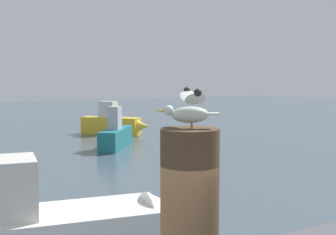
# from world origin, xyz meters

# --- Properties ---
(mooring_post) EXTENTS (0.37, 0.37, 1.09)m
(mooring_post) POSITION_xyz_m (1.15, -0.54, 2.18)
(mooring_post) COLOR #4C3823
(mooring_post) RESTS_ON harbor_quay
(seagull) EXTENTS (0.39, 0.55, 0.25)m
(seagull) POSITION_xyz_m (1.14, -0.53, 2.85)
(seagull) COLOR #C66860
(seagull) RESTS_ON mooring_post
(boat_white) EXTENTS (5.18, 2.23, 1.91)m
(boat_white) POSITION_xyz_m (1.93, 4.03, 0.60)
(boat_white) COLOR silver
(boat_white) RESTS_ON ground_plane
(boat_yellow) EXTENTS (3.03, 3.58, 1.83)m
(boat_yellow) POSITION_xyz_m (10.17, 19.33, 0.61)
(boat_yellow) COLOR yellow
(boat_yellow) RESTS_ON ground_plane
(boat_teal) EXTENTS (2.94, 3.28, 1.85)m
(boat_teal) POSITION_xyz_m (8.25, 15.07, 0.55)
(boat_teal) COLOR #1E7075
(boat_teal) RESTS_ON ground_plane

